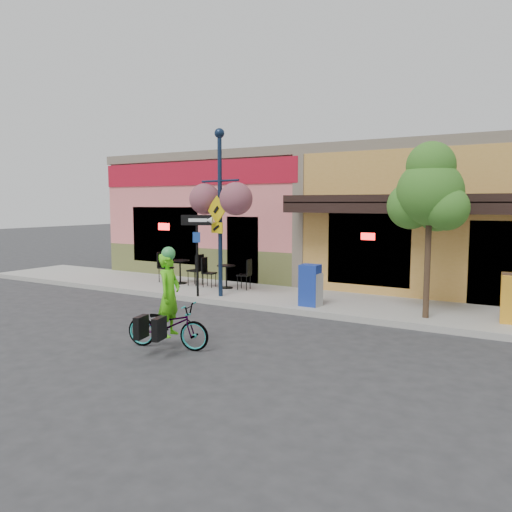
{
  "coord_description": "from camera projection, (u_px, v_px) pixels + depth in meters",
  "views": [
    {
      "loc": [
        5.6,
        -10.34,
        2.73
      ],
      "look_at": [
        -0.78,
        0.5,
        1.4
      ],
      "focal_mm": 35.0,
      "sensor_mm": 36.0,
      "label": 1
    }
  ],
  "objects": [
    {
      "name": "ground",
      "position": [
        273.0,
        318.0,
        11.97
      ],
      "size": [
        90.0,
        90.0,
        0.0
      ],
      "primitive_type": "plane",
      "color": "#2D2D30",
      "rests_on": "ground"
    },
    {
      "name": "sidewalk",
      "position": [
        308.0,
        301.0,
        13.68
      ],
      "size": [
        24.0,
        3.0,
        0.15
      ],
      "primitive_type": "cube",
      "color": "#9E9B93",
      "rests_on": "ground"
    },
    {
      "name": "curb",
      "position": [
        284.0,
        310.0,
        12.44
      ],
      "size": [
        24.0,
        0.12,
        0.15
      ],
      "primitive_type": "cube",
      "color": "#A8A59E",
      "rests_on": "ground"
    },
    {
      "name": "building",
      "position": [
        372.0,
        217.0,
        18.16
      ],
      "size": [
        18.2,
        8.2,
        4.5
      ],
      "primitive_type": null,
      "color": "#E97373",
      "rests_on": "ground"
    },
    {
      "name": "bicycle",
      "position": [
        168.0,
        325.0,
        9.4
      ],
      "size": [
        1.76,
        0.93,
        0.88
      ],
      "primitive_type": "imported",
      "rotation": [
        0.0,
        0.0,
        1.79
      ],
      "color": "maroon",
      "rests_on": "ground"
    },
    {
      "name": "cyclist_rider",
      "position": [
        169.0,
        308.0,
        9.34
      ],
      "size": [
        0.49,
        0.64,
        1.57
      ],
      "primitive_type": "imported",
      "rotation": [
        0.0,
        0.0,
        1.79
      ],
      "color": "#58DC17",
      "rests_on": "ground"
    },
    {
      "name": "lamp_post",
      "position": [
        220.0,
        213.0,
        13.7
      ],
      "size": [
        1.57,
        0.92,
        4.62
      ],
      "primitive_type": null,
      "rotation": [
        0.0,
        0.0,
        -0.24
      ],
      "color": "#13223C",
      "rests_on": "sidewalk"
    },
    {
      "name": "one_way_sign",
      "position": [
        197.0,
        256.0,
        13.78
      ],
      "size": [
        0.88,
        0.48,
        2.26
      ],
      "primitive_type": null,
      "rotation": [
        0.0,
        0.0,
        0.36
      ],
      "color": "black",
      "rests_on": "sidewalk"
    },
    {
      "name": "cafe_set_left",
      "position": [
        180.0,
        268.0,
        16.04
      ],
      "size": [
        1.7,
        0.91,
        1.0
      ],
      "primitive_type": null,
      "rotation": [
        0.0,
        0.0,
        -0.05
      ],
      "color": "black",
      "rests_on": "sidewalk"
    },
    {
      "name": "cafe_set_right",
      "position": [
        226.0,
        273.0,
        15.18
      ],
      "size": [
        1.64,
        1.0,
        0.93
      ],
      "primitive_type": null,
      "rotation": [
        0.0,
        0.0,
        0.16
      ],
      "color": "black",
      "rests_on": "sidewalk"
    },
    {
      "name": "newspaper_box_blue",
      "position": [
        310.0,
        285.0,
        12.58
      ],
      "size": [
        0.49,
        0.44,
        1.05
      ],
      "primitive_type": null,
      "rotation": [
        0.0,
        0.0,
        0.04
      ],
      "color": "#1A359E",
      "rests_on": "sidewalk"
    },
    {
      "name": "newspaper_box_grey",
      "position": [
        313.0,
        290.0,
        12.57
      ],
      "size": [
        0.43,
        0.4,
        0.83
      ],
      "primitive_type": null,
      "rotation": [
        0.0,
        0.0,
        -0.14
      ],
      "color": "#A9A9A9",
      "rests_on": "sidewalk"
    },
    {
      "name": "street_tree",
      "position": [
        429.0,
        230.0,
        11.1
      ],
      "size": [
        1.61,
        1.61,
        3.98
      ],
      "primitive_type": null,
      "rotation": [
        0.0,
        0.0,
        -0.03
      ],
      "color": "#3D7A26",
      "rests_on": "sidewalk"
    }
  ]
}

